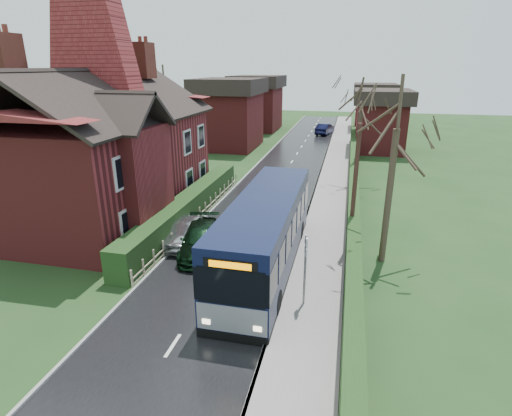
% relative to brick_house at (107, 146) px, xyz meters
% --- Properties ---
extents(ground, '(140.00, 140.00, 0.00)m').
position_rel_brick_house_xyz_m(ground, '(8.73, -4.78, -4.38)').
color(ground, '#28451D').
rests_on(ground, ground).
extents(road, '(6.00, 100.00, 0.02)m').
position_rel_brick_house_xyz_m(road, '(8.73, 5.22, -4.37)').
color(road, black).
rests_on(road, ground).
extents(pavement, '(2.50, 100.00, 0.14)m').
position_rel_brick_house_xyz_m(pavement, '(12.98, 5.22, -4.31)').
color(pavement, slate).
rests_on(pavement, ground).
extents(kerb_right, '(0.12, 100.00, 0.14)m').
position_rel_brick_house_xyz_m(kerb_right, '(11.78, 5.22, -4.31)').
color(kerb_right, gray).
rests_on(kerb_right, ground).
extents(kerb_left, '(0.12, 100.00, 0.10)m').
position_rel_brick_house_xyz_m(kerb_left, '(5.68, 5.22, -4.33)').
color(kerb_left, gray).
rests_on(kerb_left, ground).
extents(front_hedge, '(1.20, 16.00, 1.60)m').
position_rel_brick_house_xyz_m(front_hedge, '(4.83, 0.22, -3.58)').
color(front_hedge, '#1A3113').
rests_on(front_hedge, ground).
extents(picket_fence, '(0.10, 16.00, 0.90)m').
position_rel_brick_house_xyz_m(picket_fence, '(5.58, 0.22, -3.93)').
color(picket_fence, gray).
rests_on(picket_fence, ground).
extents(right_wall_hedge, '(0.60, 50.00, 1.80)m').
position_rel_brick_house_xyz_m(right_wall_hedge, '(14.53, 5.22, -3.36)').
color(right_wall_hedge, maroon).
rests_on(right_wall_hedge, ground).
extents(brick_house, '(9.30, 14.60, 10.30)m').
position_rel_brick_house_xyz_m(brick_house, '(0.00, 0.00, 0.00)').
color(brick_house, maroon).
rests_on(brick_house, ground).
extents(bus, '(2.60, 11.25, 3.41)m').
position_rel_brick_house_xyz_m(bus, '(10.63, -4.60, -2.68)').
color(bus, black).
rests_on(bus, ground).
extents(car_silver, '(1.73, 4.03, 1.36)m').
position_rel_brick_house_xyz_m(car_silver, '(5.93, -2.87, -3.70)').
color(car_silver, '#BBBCC0').
rests_on(car_silver, ground).
extents(car_green, '(3.00, 4.98, 1.35)m').
position_rel_brick_house_xyz_m(car_green, '(7.13, -3.75, -3.70)').
color(car_green, black).
rests_on(car_green, ground).
extents(car_distant, '(2.48, 4.70, 1.47)m').
position_rel_brick_house_xyz_m(car_distant, '(10.73, 34.90, -3.64)').
color(car_distant, black).
rests_on(car_distant, ground).
extents(bus_stop_sign, '(0.16, 0.46, 3.02)m').
position_rel_brick_house_xyz_m(bus_stop_sign, '(12.73, -7.45, -2.39)').
color(bus_stop_sign, slate).
rests_on(bus_stop_sign, ground).
extents(telegraph_pole, '(0.22, 0.82, 6.38)m').
position_rel_brick_house_xyz_m(telegraph_pole, '(14.44, -1.64, -1.15)').
color(telegraph_pole, '#311C15').
rests_on(telegraph_pole, ground).
extents(tree_right_near, '(4.18, 4.18, 9.02)m').
position_rel_brick_house_xyz_m(tree_right_near, '(15.96, -2.67, 2.36)').
color(tree_right_near, '#3A2E22').
rests_on(tree_right_near, ground).
extents(tree_right_far, '(4.43, 4.43, 8.56)m').
position_rel_brick_house_xyz_m(tree_right_far, '(14.73, 10.94, 2.02)').
color(tree_right_far, '#34271F').
rests_on(tree_right_far, ground).
extents(tree_house_side, '(4.18, 4.18, 9.50)m').
position_rel_brick_house_xyz_m(tree_house_side, '(-2.20, 12.97, 2.72)').
color(tree_house_side, '#3B3023').
rests_on(tree_house_side, ground).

